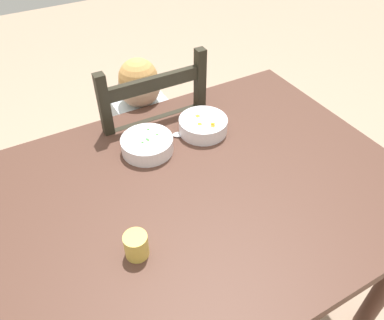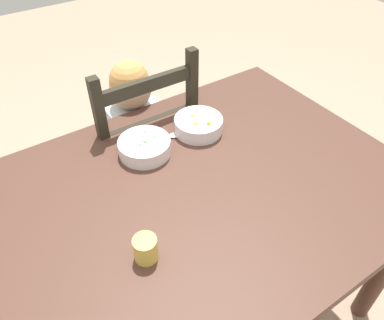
{
  "view_description": "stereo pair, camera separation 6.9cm",
  "coord_description": "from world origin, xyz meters",
  "px_view_note": "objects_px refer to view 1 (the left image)",
  "views": [
    {
      "loc": [
        -0.4,
        -0.7,
        1.61
      ],
      "look_at": [
        0.03,
        0.07,
        0.82
      ],
      "focal_mm": 35.24,
      "sensor_mm": 36.0,
      "label": 1
    },
    {
      "loc": [
        -0.46,
        -0.66,
        1.61
      ],
      "look_at": [
        0.03,
        0.07,
        0.82
      ],
      "focal_mm": 35.24,
      "sensor_mm": 36.0,
      "label": 2
    }
  ],
  "objects_px": {
    "child_figure": "(146,130)",
    "spoon": "(184,134)",
    "bowl_of_peas": "(147,144)",
    "drinking_cup": "(136,245)",
    "dining_chair": "(149,157)",
    "bowl_of_carrots": "(203,125)",
    "dining_table": "(195,210)"
  },
  "relations": [
    {
      "from": "child_figure",
      "to": "spoon",
      "type": "xyz_separation_m",
      "value": [
        0.04,
        -0.28,
        0.15
      ]
    },
    {
      "from": "bowl_of_peas",
      "to": "drinking_cup",
      "type": "distance_m",
      "value": 0.42
    },
    {
      "from": "dining_chair",
      "to": "bowl_of_carrots",
      "type": "relative_size",
      "value": 5.71
    },
    {
      "from": "dining_chair",
      "to": "bowl_of_carrots",
      "type": "bearing_deg",
      "value": -69.25
    },
    {
      "from": "drinking_cup",
      "to": "spoon",
      "type": "bearing_deg",
      "value": 47.91
    },
    {
      "from": "bowl_of_carrots",
      "to": "spoon",
      "type": "xyz_separation_m",
      "value": [
        -0.07,
        0.01,
        -0.02
      ]
    },
    {
      "from": "dining_table",
      "to": "bowl_of_carrots",
      "type": "distance_m",
      "value": 0.32
    },
    {
      "from": "dining_table",
      "to": "dining_chair",
      "type": "distance_m",
      "value": 0.57
    },
    {
      "from": "dining_table",
      "to": "dining_chair",
      "type": "relative_size",
      "value": 1.34
    },
    {
      "from": "bowl_of_peas",
      "to": "spoon",
      "type": "relative_size",
      "value": 1.32
    },
    {
      "from": "child_figure",
      "to": "bowl_of_carrots",
      "type": "bearing_deg",
      "value": -69.33
    },
    {
      "from": "drinking_cup",
      "to": "dining_table",
      "type": "bearing_deg",
      "value": 27.74
    },
    {
      "from": "bowl_of_peas",
      "to": "drinking_cup",
      "type": "bearing_deg",
      "value": -117.95
    },
    {
      "from": "dining_chair",
      "to": "bowl_of_peas",
      "type": "distance_m",
      "value": 0.46
    },
    {
      "from": "dining_chair",
      "to": "bowl_of_peas",
      "type": "height_order",
      "value": "dining_chair"
    },
    {
      "from": "bowl_of_peas",
      "to": "spoon",
      "type": "xyz_separation_m",
      "value": [
        0.15,
        0.01,
        -0.02
      ]
    },
    {
      "from": "bowl_of_carrots",
      "to": "drinking_cup",
      "type": "height_order",
      "value": "drinking_cup"
    },
    {
      "from": "dining_chair",
      "to": "child_figure",
      "type": "height_order",
      "value": "dining_chair"
    },
    {
      "from": "dining_table",
      "to": "spoon",
      "type": "height_order",
      "value": "spoon"
    },
    {
      "from": "dining_table",
      "to": "bowl_of_peas",
      "type": "xyz_separation_m",
      "value": [
        -0.05,
        0.24,
        0.13
      ]
    },
    {
      "from": "dining_chair",
      "to": "bowl_of_carrots",
      "type": "xyz_separation_m",
      "value": [
        0.11,
        -0.29,
        0.34
      ]
    },
    {
      "from": "dining_table",
      "to": "spoon",
      "type": "bearing_deg",
      "value": 69.0
    },
    {
      "from": "dining_table",
      "to": "child_figure",
      "type": "bearing_deg",
      "value": 83.81
    },
    {
      "from": "dining_chair",
      "to": "bowl_of_peas",
      "type": "relative_size",
      "value": 5.63
    },
    {
      "from": "dining_table",
      "to": "bowl_of_carrots",
      "type": "relative_size",
      "value": 7.63
    },
    {
      "from": "bowl_of_carrots",
      "to": "bowl_of_peas",
      "type": "bearing_deg",
      "value": 179.98
    },
    {
      "from": "drinking_cup",
      "to": "bowl_of_carrots",
      "type": "bearing_deg",
      "value": 41.49
    },
    {
      "from": "drinking_cup",
      "to": "dining_chair",
      "type": "bearing_deg",
      "value": 65.23
    },
    {
      "from": "dining_chair",
      "to": "dining_table",
      "type": "bearing_deg",
      "value": -96.12
    },
    {
      "from": "drinking_cup",
      "to": "child_figure",
      "type": "bearing_deg",
      "value": 65.17
    },
    {
      "from": "child_figure",
      "to": "spoon",
      "type": "relative_size",
      "value": 6.92
    },
    {
      "from": "child_figure",
      "to": "bowl_of_peas",
      "type": "height_order",
      "value": "child_figure"
    }
  ]
}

